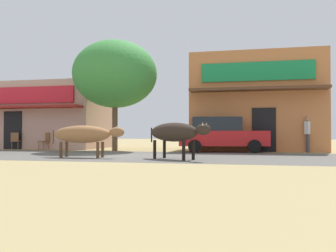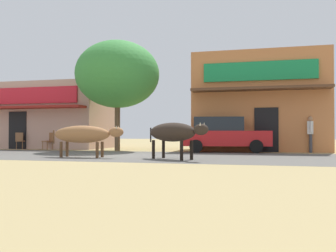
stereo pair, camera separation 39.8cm
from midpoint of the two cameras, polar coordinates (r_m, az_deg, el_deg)
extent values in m
plane|color=tan|center=(14.58, -5.41, -4.63)|extent=(80.00, 80.00, 0.00)
cube|color=#595651|center=(14.58, -5.41, -4.62)|extent=(72.00, 6.36, 0.00)
cube|color=tan|center=(23.41, -16.84, 1.44)|extent=(6.78, 4.28, 3.83)
cube|color=red|center=(21.63, -19.84, 4.51)|extent=(5.42, 0.10, 0.90)
cube|color=maroon|center=(21.25, -20.44, 2.75)|extent=(6.51, 0.90, 0.12)
cube|color=black|center=(22.12, -21.92, -0.63)|extent=(1.10, 0.06, 2.10)
cube|color=#C87945|center=(20.11, 14.60, 3.40)|extent=(6.59, 4.28, 4.93)
cube|color=#198C4C|center=(18.09, 14.64, 8.30)|extent=(5.27, 0.10, 0.90)
cube|color=brown|center=(17.58, 14.66, 5.66)|extent=(6.33, 0.90, 0.12)
cube|color=black|center=(17.89, 15.69, -0.57)|extent=(1.10, 0.06, 2.10)
cylinder|color=brown|center=(18.69, -7.29, -0.01)|extent=(0.27, 0.27, 2.50)
ellipsoid|color=#3A8A3B|center=(18.92, -7.27, 7.98)|extent=(4.25, 4.25, 3.40)
cube|color=red|center=(17.45, 9.48, -1.90)|extent=(4.32, 2.29, 0.70)
cube|color=#1E2328|center=(17.44, 8.46, 0.30)|extent=(2.47, 1.87, 0.64)
cylinder|color=black|center=(18.44, 13.44, -2.93)|extent=(0.62, 0.27, 0.60)
cylinder|color=black|center=(16.78, 14.25, -3.11)|extent=(0.62, 0.27, 0.60)
cylinder|color=black|center=(18.26, 5.10, -2.97)|extent=(0.62, 0.27, 0.60)
cylinder|color=black|center=(16.58, 5.08, -3.16)|extent=(0.62, 0.27, 0.60)
ellipsoid|color=#98653E|center=(13.85, -12.49, -1.27)|extent=(2.24, 0.63, 0.64)
ellipsoid|color=#98653E|center=(13.28, -7.23, -0.94)|extent=(0.56, 0.29, 0.36)
cone|color=beige|center=(13.36, -6.87, -0.17)|extent=(0.06, 0.06, 0.12)
cone|color=beige|center=(13.17, -7.19, -0.16)|extent=(0.06, 0.06, 0.12)
cylinder|color=brown|center=(13.74, -9.39, -3.63)|extent=(0.11, 0.11, 0.58)
cylinder|color=brown|center=(13.35, -10.14, -3.70)|extent=(0.11, 0.11, 0.58)
cylinder|color=brown|center=(14.40, -14.68, -3.49)|extent=(0.11, 0.11, 0.58)
cylinder|color=brown|center=(14.03, -15.54, -3.55)|extent=(0.11, 0.11, 0.58)
cylinder|color=brown|center=(14.42, -16.62, -1.64)|extent=(0.05, 0.05, 0.52)
ellipsoid|color=#2E231C|center=(12.51, 1.55, -0.96)|extent=(2.12, 1.63, 0.65)
ellipsoid|color=#2E231C|center=(11.69, 6.13, -0.55)|extent=(0.62, 0.52, 0.36)
cone|color=beige|center=(11.74, 6.62, 0.33)|extent=(0.06, 0.06, 0.12)
cone|color=beige|center=(11.58, 6.02, 0.35)|extent=(0.06, 0.06, 0.12)
cylinder|color=black|center=(12.28, 4.62, -3.77)|extent=(0.11, 0.11, 0.65)
cylinder|color=black|center=(11.90, 3.09, -3.86)|extent=(0.11, 0.11, 0.65)
cylinder|color=black|center=(13.16, 0.16, -3.59)|extent=(0.11, 0.11, 0.65)
cylinder|color=black|center=(12.81, -1.39, -3.66)|extent=(0.11, 0.11, 0.65)
cylinder|color=black|center=(13.26, -1.85, -1.40)|extent=(0.05, 0.05, 0.52)
cylinder|color=#3F3F47|center=(18.14, 21.86, -2.52)|extent=(0.14, 0.14, 0.84)
cylinder|color=#3F3F47|center=(17.96, 21.93, -2.54)|extent=(0.14, 0.14, 0.84)
cube|color=silver|center=(18.05, 21.88, -0.24)|extent=(0.31, 0.43, 0.60)
sphere|color=tan|center=(18.06, 21.87, 1.07)|extent=(0.23, 0.23, 0.23)
cylinder|color=silver|center=(18.31, 21.77, -0.16)|extent=(0.09, 0.09, 0.54)
cylinder|color=silver|center=(17.79, 21.99, -0.13)|extent=(0.09, 0.09, 0.54)
cube|color=brown|center=(21.86, -21.43, -2.20)|extent=(0.49, 0.49, 0.05)
cube|color=brown|center=(21.68, -21.67, -1.54)|extent=(0.44, 0.10, 0.44)
cylinder|color=brown|center=(22.11, -21.62, -2.79)|extent=(0.04, 0.04, 0.43)
cylinder|color=brown|center=(21.94, -20.81, -2.81)|extent=(0.04, 0.04, 0.43)
cylinder|color=brown|center=(21.80, -22.06, -2.81)|extent=(0.04, 0.04, 0.43)
cylinder|color=brown|center=(21.63, -21.24, -2.83)|extent=(0.04, 0.04, 0.43)
cube|color=brown|center=(20.87, -17.75, -2.28)|extent=(0.54, 0.54, 0.05)
cube|color=brown|center=(21.00, -17.35, -1.59)|extent=(0.44, 0.15, 0.44)
cylinder|color=brown|center=(20.62, -17.78, -2.94)|extent=(0.04, 0.04, 0.43)
cylinder|color=brown|center=(20.88, -18.44, -2.92)|extent=(0.04, 0.04, 0.43)
cylinder|color=brown|center=(20.87, -17.07, -2.93)|extent=(0.04, 0.04, 0.43)
cylinder|color=brown|center=(21.12, -17.73, -2.90)|extent=(0.04, 0.04, 0.43)
camera|label=1|loc=(0.20, -89.21, -0.02)|focal=39.13mm
camera|label=2|loc=(0.20, 90.79, 0.02)|focal=39.13mm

